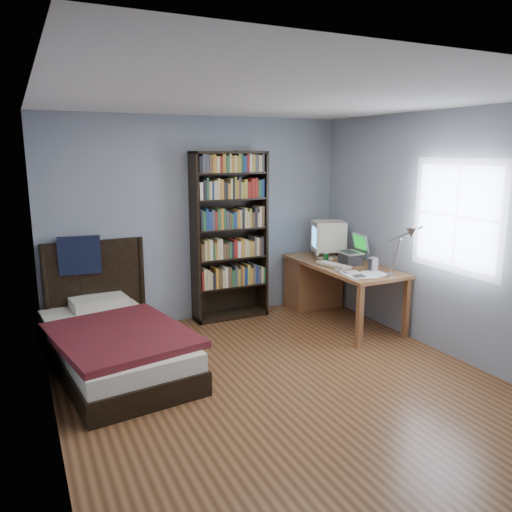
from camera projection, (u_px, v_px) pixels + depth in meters
name	position (u px, v px, depth m)	size (l,w,h in m)	color
room	(285.00, 249.00, 4.31)	(4.20, 4.24, 2.50)	#502E17
desk	(320.00, 280.00, 6.59)	(0.75, 1.70, 0.73)	brown
crt_monitor	(327.00, 237.00, 6.45)	(0.54, 0.50, 0.48)	beige
laptop	(352.00, 256.00, 6.07)	(0.32, 0.32, 0.37)	#2D2D30
desk_lamp	(408.00, 238.00, 5.01)	(0.24, 0.53, 0.62)	#99999E
keyboard	(333.00, 265.00, 5.99)	(0.17, 0.44, 0.03)	beige
speaker	(373.00, 264.00, 5.72)	(0.08, 0.08, 0.16)	#939496
soda_can	(326.00, 258.00, 6.20)	(0.06, 0.06, 0.11)	#0B3C08
mouse	(330.00, 259.00, 6.31)	(0.06, 0.10, 0.03)	silver
phone_silver	(339.00, 270.00, 5.76)	(0.05, 0.09, 0.02)	silver
phone_grey	(347.00, 273.00, 5.62)	(0.05, 0.10, 0.02)	#939496
external_drive	(359.00, 277.00, 5.43)	(0.11, 0.11, 0.02)	#939496
bookshelf	(230.00, 236.00, 6.19)	(0.94, 0.30, 2.08)	black
bed	(112.00, 339.00, 4.95)	(1.36, 2.23, 1.16)	black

